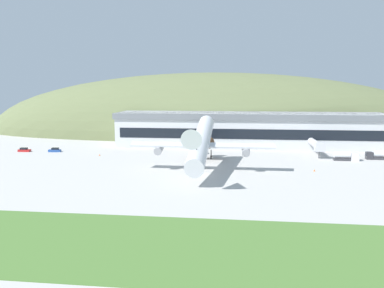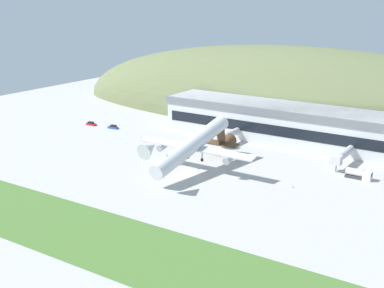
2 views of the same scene
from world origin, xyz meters
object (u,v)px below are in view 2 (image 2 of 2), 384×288
at_px(service_car_1, 113,127).
at_px(service_car_2, 91,124).
at_px(traffic_cone_0, 141,138).
at_px(traffic_cone_1, 293,186).
at_px(cargo_airplane, 193,146).
at_px(jetway_1, 342,155).
at_px(box_truck, 359,174).
at_px(jetway_0, 228,135).
at_px(terminal_building, 299,123).

xyz_separation_m(service_car_1, service_car_2, (-11.85, -0.76, -0.04)).
relative_size(traffic_cone_0, traffic_cone_1, 1.00).
height_order(cargo_airplane, service_car_2, cargo_airplane).
bearing_deg(service_car_2, traffic_cone_0, -8.86).
height_order(jetway_1, box_truck, jetway_1).
height_order(service_car_1, service_car_2, service_car_1).
relative_size(jetway_0, service_car_1, 2.91).
relative_size(jetway_0, jetway_1, 0.81).
distance_m(traffic_cone_0, traffic_cone_1, 73.12).
height_order(terminal_building, traffic_cone_0, terminal_building).
distance_m(jetway_0, traffic_cone_1, 47.43).
bearing_deg(traffic_cone_0, box_truck, 0.25).
height_order(box_truck, traffic_cone_1, box_truck).
bearing_deg(service_car_2, cargo_airplane, -20.66).
bearing_deg(traffic_cone_1, service_car_1, 165.58).
height_order(service_car_2, traffic_cone_0, service_car_2).
relative_size(service_car_1, box_truck, 0.58).
distance_m(terminal_building, jetway_0, 27.04).
xyz_separation_m(terminal_building, box_truck, (31.26, -27.09, -6.38)).
distance_m(service_car_1, traffic_cone_0, 20.41).
bearing_deg(box_truck, jetway_0, 169.08).
bearing_deg(jetway_1, cargo_airplane, -141.59).
bearing_deg(service_car_1, service_car_2, -176.32).
distance_m(jetway_0, traffic_cone_0, 34.66).
xyz_separation_m(box_truck, traffic_cone_1, (-13.76, -18.00, -1.21)).
bearing_deg(service_car_1, terminal_building, 16.61).
distance_m(jetway_1, traffic_cone_0, 77.23).
height_order(cargo_airplane, traffic_cone_0, cargo_airplane).
relative_size(box_truck, traffic_cone_1, 13.79).
height_order(jetway_0, service_car_2, jetway_0).
bearing_deg(service_car_2, jetway_1, 2.02).
bearing_deg(terminal_building, box_truck, -40.91).
height_order(jetway_0, jetway_1, same).
bearing_deg(service_car_2, jetway_0, 4.87).
distance_m(cargo_airplane, service_car_1, 64.65).
xyz_separation_m(jetway_0, service_car_2, (-64.32, -5.48, -3.36)).
height_order(service_car_1, traffic_cone_1, service_car_1).
relative_size(jetway_1, box_truck, 2.07).
distance_m(jetway_1, box_truck, 11.88).
bearing_deg(box_truck, terminal_building, 139.09).
xyz_separation_m(traffic_cone_0, traffic_cone_1, (70.96, -17.63, 0.00)).
bearing_deg(traffic_cone_0, cargo_airplane, -29.13).
bearing_deg(cargo_airplane, traffic_cone_1, 6.79).
xyz_separation_m(jetway_0, cargo_airplane, (5.68, -31.87, 4.49)).
bearing_deg(traffic_cone_1, jetway_0, 143.68).
distance_m(terminal_building, jetway_1, 30.07).
xyz_separation_m(jetway_0, service_car_1, (-52.47, -4.71, -3.33)).
height_order(jetway_0, cargo_airplane, cargo_airplane).
relative_size(service_car_2, box_truck, 0.57).
height_order(cargo_airplane, traffic_cone_1, cargo_airplane).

